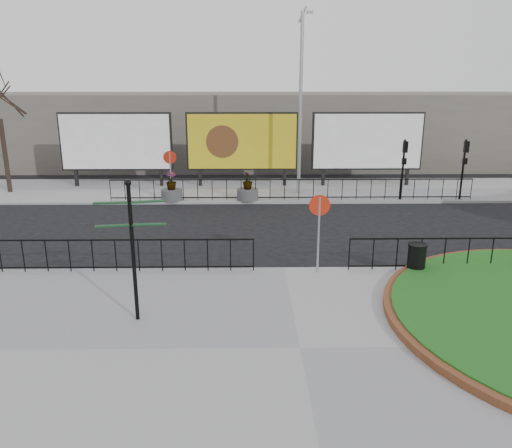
{
  "coord_description": "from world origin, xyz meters",
  "views": [
    {
      "loc": [
        -1.13,
        -14.97,
        5.9
      ],
      "look_at": [
        -0.91,
        0.57,
        1.41
      ],
      "focal_mm": 35.0,
      "sensor_mm": 36.0,
      "label": 1
    }
  ],
  "objects_px": {
    "billboard_mid": "(242,142)",
    "planter_a": "(172,191)",
    "lamp_post": "(301,102)",
    "planter_b": "(248,191)",
    "fingerpost_sign": "(132,238)",
    "litter_bin": "(417,259)"
  },
  "relations": [
    {
      "from": "billboard_mid",
      "to": "planter_a",
      "type": "relative_size",
      "value": 4.24
    },
    {
      "from": "lamp_post",
      "to": "billboard_mid",
      "type": "bearing_deg",
      "value": 146.75
    },
    {
      "from": "planter_a",
      "to": "planter_b",
      "type": "height_order",
      "value": "planter_a"
    },
    {
      "from": "fingerpost_sign",
      "to": "planter_b",
      "type": "height_order",
      "value": "fingerpost_sign"
    },
    {
      "from": "fingerpost_sign",
      "to": "planter_a",
      "type": "bearing_deg",
      "value": 90.64
    },
    {
      "from": "litter_bin",
      "to": "billboard_mid",
      "type": "bearing_deg",
      "value": 112.15
    },
    {
      "from": "litter_bin",
      "to": "planter_b",
      "type": "relative_size",
      "value": 0.67
    },
    {
      "from": "lamp_post",
      "to": "litter_bin",
      "type": "relative_size",
      "value": 9.5
    },
    {
      "from": "fingerpost_sign",
      "to": "planter_b",
      "type": "xyz_separation_m",
      "value": [
        2.75,
        12.94,
        -1.68
      ]
    },
    {
      "from": "fingerpost_sign",
      "to": "planter_a",
      "type": "distance_m",
      "value": 13.08
    },
    {
      "from": "lamp_post",
      "to": "fingerpost_sign",
      "type": "bearing_deg",
      "value": -110.56
    },
    {
      "from": "planter_b",
      "to": "litter_bin",
      "type": "bearing_deg",
      "value": -62.42
    },
    {
      "from": "billboard_mid",
      "to": "litter_bin",
      "type": "xyz_separation_m",
      "value": [
        5.52,
        -13.57,
        -1.99
      ]
    },
    {
      "from": "litter_bin",
      "to": "planter_b",
      "type": "height_order",
      "value": "planter_b"
    },
    {
      "from": "billboard_mid",
      "to": "litter_bin",
      "type": "relative_size",
      "value": 6.38
    },
    {
      "from": "lamp_post",
      "to": "litter_bin",
      "type": "bearing_deg",
      "value": -77.76
    },
    {
      "from": "planter_a",
      "to": "fingerpost_sign",
      "type": "bearing_deg",
      "value": -85.4
    },
    {
      "from": "lamp_post",
      "to": "planter_a",
      "type": "bearing_deg",
      "value": -166.16
    },
    {
      "from": "planter_b",
      "to": "billboard_mid",
      "type": "bearing_deg",
      "value": 94.8
    },
    {
      "from": "billboard_mid",
      "to": "fingerpost_sign",
      "type": "distance_m",
      "value": 16.69
    },
    {
      "from": "litter_bin",
      "to": "fingerpost_sign",
      "type": "bearing_deg",
      "value": -159.78
    },
    {
      "from": "billboard_mid",
      "to": "planter_a",
      "type": "bearing_deg",
      "value": -134.31
    }
  ]
}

